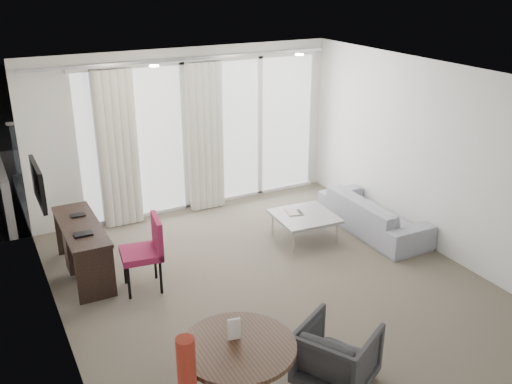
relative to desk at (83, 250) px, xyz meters
name	(u,v)px	position (x,y,z in m)	size (l,w,h in m)	color
floor	(278,290)	(2.03, -1.51, -0.35)	(5.00, 6.00, 0.00)	brown
ceiling	(282,80)	(2.03, -1.51, 2.25)	(5.00, 6.00, 0.00)	white
wall_left	(55,237)	(-0.47, -1.51, 0.95)	(0.00, 6.00, 2.60)	silver
wall_right	(442,161)	(4.53, -1.51, 0.95)	(0.00, 6.00, 2.60)	silver
wall_front	(486,330)	(2.03, -4.51, 0.95)	(5.00, 0.00, 2.60)	silver
window_panel	(205,135)	(2.33, 1.48, 0.85)	(4.00, 0.02, 2.38)	white
window_frame	(205,135)	(2.33, 1.46, 0.85)	(4.10, 0.06, 2.44)	white
curtain_left	(118,150)	(0.88, 1.31, 0.85)	(0.60, 0.20, 2.38)	beige
curtain_right	(206,138)	(2.28, 1.31, 0.85)	(0.60, 0.20, 2.38)	beige
curtain_track	(187,59)	(2.03, 1.31, 2.10)	(4.80, 0.04, 0.04)	#B2B2B7
downlight_a	(154,66)	(1.13, 0.09, 2.24)	(0.12, 0.12, 0.02)	#FFE0B2
downlight_b	(299,55)	(3.23, 0.09, 2.24)	(0.12, 0.12, 0.02)	#FFE0B2
desk	(83,250)	(0.00, 0.00, 0.00)	(0.47, 1.50, 0.71)	black
tv	(38,184)	(-0.43, -0.06, 1.00)	(0.05, 0.80, 0.50)	black
desk_chair	(141,254)	(0.56, -0.69, 0.12)	(0.51, 0.48, 0.94)	maroon
round_table	(239,383)	(0.65, -3.23, 0.04)	(0.99, 0.99, 0.79)	#40291C
menu_card	(234,346)	(0.66, -3.14, 0.37)	(0.11, 0.02, 0.20)	white
tub_armchair	(337,355)	(1.69, -3.22, -0.04)	(0.67, 0.69, 0.63)	#313033
coffee_table	(304,227)	(3.07, -0.42, -0.16)	(0.84, 0.84, 0.38)	gray
remote	(300,214)	(3.05, -0.32, 0.01)	(0.05, 0.15, 0.02)	black
magazine	(294,213)	(2.99, -0.26, 0.01)	(0.20, 0.25, 0.01)	gray
sofa	(374,214)	(4.13, -0.68, -0.08)	(1.90, 0.74, 0.55)	gray
terrace_slab	(176,179)	(2.33, 2.99, -0.41)	(5.60, 3.00, 0.12)	#4D4D50
rattan_chair_a	(216,161)	(2.91, 2.40, 0.03)	(0.53, 0.53, 0.77)	brown
rattan_chair_b	(273,145)	(4.27, 2.68, 0.08)	(0.59, 0.59, 0.86)	brown
rattan_table	(239,165)	(3.37, 2.39, -0.11)	(0.48, 0.48, 0.48)	brown
balustrade	(151,132)	(2.33, 4.44, 0.15)	(5.50, 0.06, 1.05)	#B2B2B7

